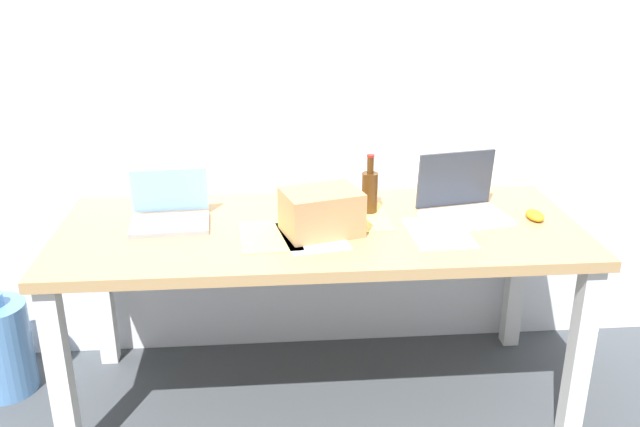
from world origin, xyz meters
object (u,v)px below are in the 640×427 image
at_px(desk, 320,248).
at_px(water_cooler_jug, 1,348).
at_px(beer_bottle, 370,191).
at_px(laptop_left, 170,213).
at_px(laptop_right, 462,203).
at_px(computer_mouse, 535,215).
at_px(cardboard_box, 321,212).

height_order(desk, water_cooler_jug, desk).
bearing_deg(water_cooler_jug, beer_bottle, -0.55).
distance_m(laptop_left, laptop_right, 1.10).
relative_size(desk, beer_bottle, 8.27).
xyz_separation_m(laptop_left, computer_mouse, (1.37, -0.07, -0.02)).
bearing_deg(laptop_left, desk, -7.59).
distance_m(laptop_left, water_cooler_jug, 0.93).
bearing_deg(laptop_left, beer_bottle, 3.94).
xyz_separation_m(laptop_right, beer_bottle, (-0.34, 0.07, 0.04)).
bearing_deg(computer_mouse, water_cooler_jug, 172.88).
bearing_deg(laptop_left, computer_mouse, -2.92).
relative_size(desk, laptop_left, 6.46).
bearing_deg(desk, computer_mouse, 0.27).
height_order(laptop_right, water_cooler_jug, laptop_right).
bearing_deg(beer_bottle, laptop_left, -176.06).
xyz_separation_m(laptop_right, water_cooler_jug, (-1.82, 0.09, -0.60)).
height_order(laptop_left, cardboard_box, laptop_left).
xyz_separation_m(laptop_left, cardboard_box, (0.55, -0.14, 0.04)).
bearing_deg(beer_bottle, desk, -148.07).
bearing_deg(beer_bottle, cardboard_box, -137.28).
bearing_deg(laptop_left, cardboard_box, -13.81).
height_order(beer_bottle, cardboard_box, beer_bottle).
height_order(computer_mouse, cardboard_box, cardboard_box).
bearing_deg(water_cooler_jug, desk, -6.23).
distance_m(desk, water_cooler_jug, 1.36).
distance_m(beer_bottle, water_cooler_jug, 1.61).
relative_size(cardboard_box, water_cooler_jug, 0.61).
distance_m(laptop_right, computer_mouse, 0.28).
xyz_separation_m(computer_mouse, water_cooler_jug, (-2.09, 0.14, -0.56)).
bearing_deg(cardboard_box, water_cooler_jug, 171.03).
bearing_deg(laptop_right, laptop_left, 179.00).
xyz_separation_m(cardboard_box, water_cooler_jug, (-1.28, 0.20, -0.62)).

